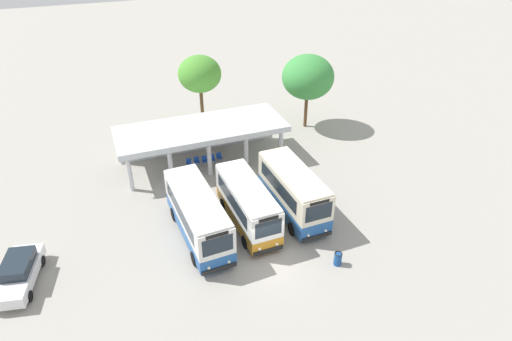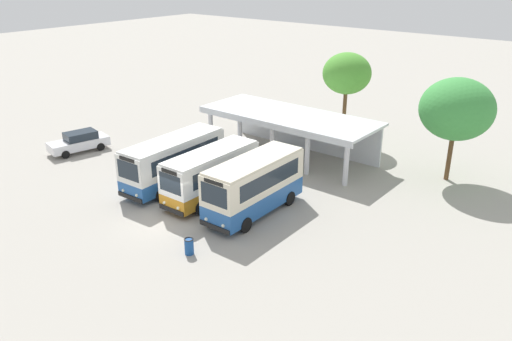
{
  "view_description": "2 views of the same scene",
  "coord_description": "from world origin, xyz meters",
  "px_view_note": "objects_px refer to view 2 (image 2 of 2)",
  "views": [
    {
      "loc": [
        -8.02,
        -18.16,
        19.0
      ],
      "look_at": [
        1.91,
        7.38,
        2.11
      ],
      "focal_mm": 30.53,
      "sensor_mm": 36.0,
      "label": 1
    },
    {
      "loc": [
        21.0,
        -17.25,
        14.24
      ],
      "look_at": [
        2.14,
        6.14,
        1.82
      ],
      "focal_mm": 35.78,
      "sensor_mm": 36.0,
      "label": 2
    }
  ],
  "objects_px": {
    "city_bus_nearest_orange": "(174,160)",
    "waiting_chair_middle_seat": "(284,151)",
    "city_bus_middle_cream": "(254,184)",
    "waiting_chair_end_by_column": "(271,148)",
    "litter_bin_apron": "(189,246)",
    "parked_car_flank": "(79,142)",
    "waiting_chair_fifth_seat": "(299,155)",
    "waiting_chair_second_from_end": "(278,149)",
    "city_bus_second_in_row": "(211,173)",
    "waiting_chair_fourth_seat": "(291,153)"
  },
  "relations": [
    {
      "from": "city_bus_nearest_orange",
      "to": "city_bus_second_in_row",
      "type": "height_order",
      "value": "city_bus_nearest_orange"
    },
    {
      "from": "waiting_chair_end_by_column",
      "to": "litter_bin_apron",
      "type": "xyz_separation_m",
      "value": [
        5.74,
        -14.54,
        -0.07
      ]
    },
    {
      "from": "city_bus_second_in_row",
      "to": "parked_car_flank",
      "type": "distance_m",
      "value": 14.26
    },
    {
      "from": "waiting_chair_end_by_column",
      "to": "waiting_chair_fifth_seat",
      "type": "distance_m",
      "value": 2.66
    },
    {
      "from": "waiting_chair_fourth_seat",
      "to": "waiting_chair_fifth_seat",
      "type": "distance_m",
      "value": 0.67
    },
    {
      "from": "litter_bin_apron",
      "to": "waiting_chair_end_by_column",
      "type": "bearing_deg",
      "value": 111.54
    },
    {
      "from": "city_bus_nearest_orange",
      "to": "litter_bin_apron",
      "type": "height_order",
      "value": "city_bus_nearest_orange"
    },
    {
      "from": "waiting_chair_middle_seat",
      "to": "city_bus_middle_cream",
      "type": "bearing_deg",
      "value": -64.86
    },
    {
      "from": "waiting_chair_middle_seat",
      "to": "city_bus_second_in_row",
      "type": "bearing_deg",
      "value": -85.87
    },
    {
      "from": "waiting_chair_end_by_column",
      "to": "waiting_chair_middle_seat",
      "type": "relative_size",
      "value": 1.0
    },
    {
      "from": "waiting_chair_second_from_end",
      "to": "waiting_chair_fifth_seat",
      "type": "relative_size",
      "value": 1.0
    },
    {
      "from": "waiting_chair_second_from_end",
      "to": "litter_bin_apron",
      "type": "height_order",
      "value": "litter_bin_apron"
    },
    {
      "from": "waiting_chair_second_from_end",
      "to": "litter_bin_apron",
      "type": "distance_m",
      "value": 15.43
    },
    {
      "from": "city_bus_nearest_orange",
      "to": "city_bus_second_in_row",
      "type": "relative_size",
      "value": 1.12
    },
    {
      "from": "waiting_chair_second_from_end",
      "to": "litter_bin_apron",
      "type": "relative_size",
      "value": 0.96
    },
    {
      "from": "waiting_chair_middle_seat",
      "to": "litter_bin_apron",
      "type": "xyz_separation_m",
      "value": [
        4.41,
        -14.48,
        -0.07
      ]
    },
    {
      "from": "waiting_chair_second_from_end",
      "to": "waiting_chair_middle_seat",
      "type": "height_order",
      "value": "same"
    },
    {
      "from": "city_bus_second_in_row",
      "to": "waiting_chair_middle_seat",
      "type": "bearing_deg",
      "value": 94.13
    },
    {
      "from": "city_bus_nearest_orange",
      "to": "waiting_chair_middle_seat",
      "type": "xyz_separation_m",
      "value": [
        2.81,
        8.79,
        -1.29
      ]
    },
    {
      "from": "waiting_chair_second_from_end",
      "to": "waiting_chair_fourth_seat",
      "type": "xyz_separation_m",
      "value": [
        1.33,
        -0.09,
        0.0
      ]
    },
    {
      "from": "waiting_chair_second_from_end",
      "to": "waiting_chair_fifth_seat",
      "type": "xyz_separation_m",
      "value": [
        1.99,
        0.02,
        0.0
      ]
    },
    {
      "from": "city_bus_nearest_orange",
      "to": "waiting_chair_middle_seat",
      "type": "bearing_deg",
      "value": 72.26
    },
    {
      "from": "city_bus_middle_cream",
      "to": "waiting_chair_end_by_column",
      "type": "xyz_separation_m",
      "value": [
        -5.41,
        8.75,
        -1.39
      ]
    },
    {
      "from": "waiting_chair_second_from_end",
      "to": "waiting_chair_fifth_seat",
      "type": "bearing_deg",
      "value": 0.67
    },
    {
      "from": "parked_car_flank",
      "to": "waiting_chair_second_from_end",
      "type": "height_order",
      "value": "parked_car_flank"
    },
    {
      "from": "parked_car_flank",
      "to": "waiting_chair_end_by_column",
      "type": "bearing_deg",
      "value": 36.81
    },
    {
      "from": "waiting_chair_end_by_column",
      "to": "litter_bin_apron",
      "type": "height_order",
      "value": "litter_bin_apron"
    },
    {
      "from": "city_bus_second_in_row",
      "to": "city_bus_middle_cream",
      "type": "relative_size",
      "value": 1.0
    },
    {
      "from": "waiting_chair_end_by_column",
      "to": "waiting_chair_second_from_end",
      "type": "relative_size",
      "value": 1.0
    },
    {
      "from": "city_bus_nearest_orange",
      "to": "waiting_chair_second_from_end",
      "type": "relative_size",
      "value": 9.38
    },
    {
      "from": "waiting_chair_middle_seat",
      "to": "waiting_chair_fifth_seat",
      "type": "bearing_deg",
      "value": 4.77
    },
    {
      "from": "waiting_chair_fourth_seat",
      "to": "waiting_chair_end_by_column",
      "type": "bearing_deg",
      "value": 178.37
    },
    {
      "from": "city_bus_middle_cream",
      "to": "waiting_chair_middle_seat",
      "type": "bearing_deg",
      "value": 115.14
    },
    {
      "from": "parked_car_flank",
      "to": "waiting_chair_fourth_seat",
      "type": "xyz_separation_m",
      "value": [
        14.25,
        9.12,
        -0.31
      ]
    },
    {
      "from": "city_bus_middle_cream",
      "to": "waiting_chair_middle_seat",
      "type": "distance_m",
      "value": 9.7
    },
    {
      "from": "city_bus_second_in_row",
      "to": "litter_bin_apron",
      "type": "distance_m",
      "value": 6.97
    },
    {
      "from": "city_bus_nearest_orange",
      "to": "city_bus_middle_cream",
      "type": "bearing_deg",
      "value": 0.83
    },
    {
      "from": "waiting_chair_fifth_seat",
      "to": "litter_bin_apron",
      "type": "distance_m",
      "value": 14.91
    },
    {
      "from": "waiting_chair_end_by_column",
      "to": "city_bus_middle_cream",
      "type": "bearing_deg",
      "value": -58.28
    },
    {
      "from": "city_bus_middle_cream",
      "to": "waiting_chair_fifth_seat",
      "type": "relative_size",
      "value": 8.42
    },
    {
      "from": "parked_car_flank",
      "to": "litter_bin_apron",
      "type": "relative_size",
      "value": 5.4
    },
    {
      "from": "litter_bin_apron",
      "to": "parked_car_flank",
      "type": "bearing_deg",
      "value": 163.42
    },
    {
      "from": "parked_car_flank",
      "to": "waiting_chair_fifth_seat",
      "type": "bearing_deg",
      "value": 31.75
    },
    {
      "from": "waiting_chair_end_by_column",
      "to": "waiting_chair_fourth_seat",
      "type": "height_order",
      "value": "same"
    },
    {
      "from": "city_bus_second_in_row",
      "to": "city_bus_middle_cream",
      "type": "height_order",
      "value": "city_bus_middle_cream"
    },
    {
      "from": "city_bus_nearest_orange",
      "to": "parked_car_flank",
      "type": "distance_m",
      "value": 10.83
    },
    {
      "from": "waiting_chair_second_from_end",
      "to": "waiting_chair_end_by_column",
      "type": "bearing_deg",
      "value": -177.26
    },
    {
      "from": "waiting_chair_fourth_seat",
      "to": "litter_bin_apron",
      "type": "height_order",
      "value": "litter_bin_apron"
    },
    {
      "from": "city_bus_second_in_row",
      "to": "waiting_chair_end_by_column",
      "type": "xyz_separation_m",
      "value": [
        -1.96,
        8.83,
        -1.25
      ]
    },
    {
      "from": "waiting_chair_end_by_column",
      "to": "waiting_chair_second_from_end",
      "type": "distance_m",
      "value": 0.66
    }
  ]
}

